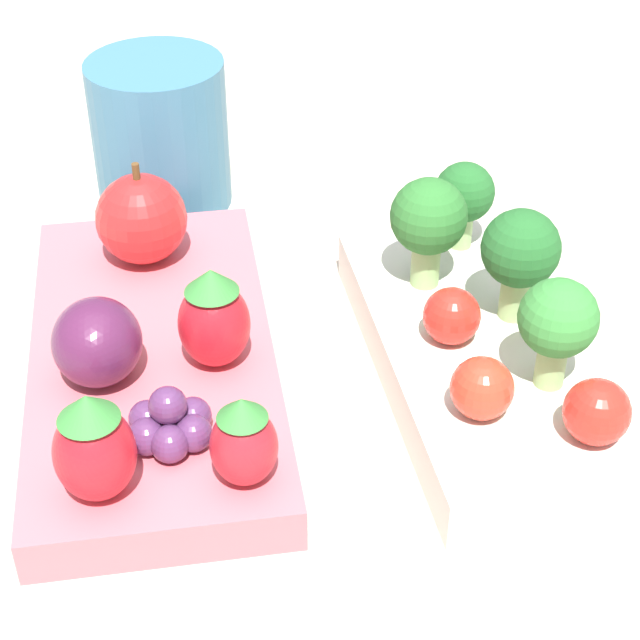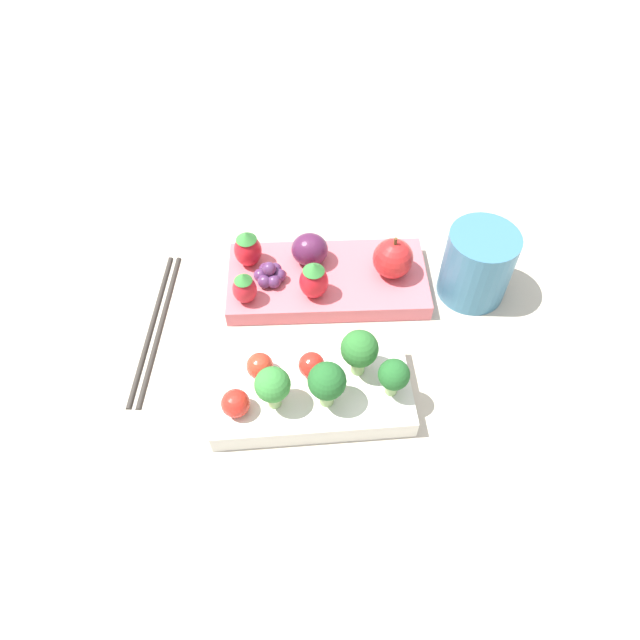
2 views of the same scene
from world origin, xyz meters
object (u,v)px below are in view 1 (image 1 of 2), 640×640
object	(u,v)px
broccoli_floret_0	(520,252)
cherry_tomato_0	(597,412)
strawberry_0	(94,447)
grape_cluster	(170,423)
broccoli_floret_2	(558,322)
drinking_cup	(160,134)
plum	(97,342)
broccoli_floret_3	(464,195)
bento_box_savoury	(486,357)
cherry_tomato_2	(450,311)
bento_box_fruit	(154,362)
strawberry_1	(244,441)
broccoli_floret_1	(428,220)
strawberry_2	(214,316)
cherry_tomato_1	(482,388)
apple	(141,219)

from	to	relation	value
broccoli_floret_0	cherry_tomato_0	world-z (taller)	broccoli_floret_0
strawberry_0	grape_cluster	bearing A→B (deg)	133.98
broccoli_floret_2	drinking_cup	xyz separation A→B (m)	(-0.22, -0.17, -0.01)
strawberry_0	plum	bearing A→B (deg)	-177.06
broccoli_floret_3	bento_box_savoury	bearing A→B (deg)	-2.21
broccoli_floret_2	cherry_tomato_0	xyz separation A→B (m)	(0.04, 0.01, -0.02)
bento_box_savoury	cherry_tomato_2	distance (m)	0.03
bento_box_fruit	bento_box_savoury	bearing A→B (deg)	84.53
broccoli_floret_3	drinking_cup	bearing A→B (deg)	-124.20
cherry_tomato_0	strawberry_1	size ratio (longest dim) A/B	0.67
bento_box_fruit	broccoli_floret_2	xyz separation A→B (m)	(0.05, 0.17, 0.05)
bento_box_savoury	cherry_tomato_2	world-z (taller)	cherry_tomato_2
broccoli_floret_1	strawberry_0	xyz separation A→B (m)	(0.12, -0.15, -0.02)
strawberry_1	strawberry_2	size ratio (longest dim) A/B	0.83
cherry_tomato_1	apple	bearing A→B (deg)	-134.46
cherry_tomato_0	grape_cluster	world-z (taller)	cherry_tomato_0
cherry_tomato_2	cherry_tomato_0	bearing A→B (deg)	30.84
bento_box_fruit	broccoli_floret_0	size ratio (longest dim) A/B	4.25
drinking_cup	plum	bearing A→B (deg)	-7.47
cherry_tomato_2	drinking_cup	world-z (taller)	drinking_cup
strawberry_1	strawberry_2	xyz separation A→B (m)	(-0.08, -0.01, 0.00)
broccoli_floret_0	plum	world-z (taller)	broccoli_floret_0
strawberry_1	drinking_cup	xyz separation A→B (m)	(-0.26, -0.04, 0.00)
strawberry_1	strawberry_2	bearing A→B (deg)	-173.15
cherry_tomato_0	cherry_tomato_2	bearing A→B (deg)	-149.16
bento_box_fruit	strawberry_1	size ratio (longest dim) A/B	5.74
broccoli_floret_1	broccoli_floret_3	world-z (taller)	broccoli_floret_1
bento_box_fruit	broccoli_floret_3	world-z (taller)	broccoli_floret_3
broccoli_floret_2	strawberry_0	bearing A→B (deg)	-77.51
broccoli_floret_3	cherry_tomato_1	size ratio (longest dim) A/B	1.73
cherry_tomato_2	cherry_tomato_1	bearing A→B (deg)	2.14
cherry_tomato_0	cherry_tomato_1	world-z (taller)	same
bento_box_savoury	bento_box_fruit	xyz separation A→B (m)	(-0.01, -0.15, -0.00)
bento_box_savoury	drinking_cup	size ratio (longest dim) A/B	2.38
strawberry_2	broccoli_floret_0	bearing A→B (deg)	95.54
broccoli_floret_0	drinking_cup	distance (m)	0.24
strawberry_1	bento_box_fruit	bearing A→B (deg)	-156.72
bento_box_fruit	broccoli_floret_1	bearing A→B (deg)	103.28
cherry_tomato_1	grape_cluster	distance (m)	0.13
broccoli_floret_1	cherry_tomato_0	world-z (taller)	broccoli_floret_1
apple	strawberry_1	xyz separation A→B (m)	(0.16, 0.04, -0.00)
broccoli_floret_0	cherry_tomato_2	distance (m)	0.04
cherry_tomato_2	grape_cluster	size ratio (longest dim) A/B	0.71
cherry_tomato_0	broccoli_floret_1	bearing A→B (deg)	-157.81
grape_cluster	broccoli_floret_2	bearing A→B (deg)	95.56
cherry_tomato_2	grape_cluster	bearing A→B (deg)	-66.69
apple	cherry_tomato_2	bearing A→B (deg)	58.81
bento_box_savoury	strawberry_1	bearing A→B (deg)	-56.78
plum	grape_cluster	world-z (taller)	plum
broccoli_floret_1	strawberry_0	size ratio (longest dim) A/B	1.15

